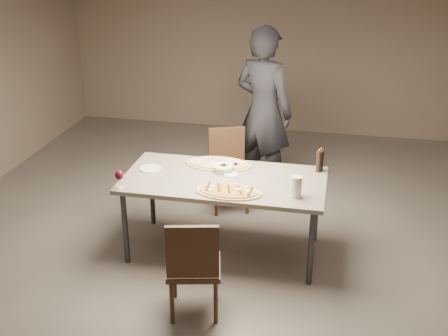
% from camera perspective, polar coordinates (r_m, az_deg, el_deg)
% --- Properties ---
extents(room, '(7.00, 7.00, 7.00)m').
position_cam_1_polar(room, '(4.77, -0.00, 6.07)').
color(room, '#625B54').
rests_on(room, ground).
extents(dining_table, '(1.80, 0.90, 0.75)m').
position_cam_1_polar(dining_table, '(5.02, -0.00, -1.64)').
color(dining_table, gray).
rests_on(dining_table, ground).
extents(zucchini_pizza, '(0.57, 0.31, 0.05)m').
position_cam_1_polar(zucchini_pizza, '(4.73, 0.51, -2.35)').
color(zucchini_pizza, tan).
rests_on(zucchini_pizza, dining_table).
extents(ham_pizza, '(0.62, 0.34, 0.04)m').
position_cam_1_polar(ham_pizza, '(5.27, -0.56, 0.45)').
color(ham_pizza, tan).
rests_on(ham_pizza, dining_table).
extents(bread_basket, '(0.19, 0.19, 0.07)m').
position_cam_1_polar(bread_basket, '(5.12, -0.04, 0.06)').
color(bread_basket, beige).
rests_on(bread_basket, dining_table).
extents(oil_dish, '(0.13, 0.13, 0.01)m').
position_cam_1_polar(oil_dish, '(5.05, 0.69, -0.67)').
color(oil_dish, white).
rests_on(oil_dish, dining_table).
extents(pepper_mill_left, '(0.06, 0.06, 0.23)m').
position_cam_1_polar(pepper_mill_left, '(5.19, 9.82, 0.84)').
color(pepper_mill_left, black).
rests_on(pepper_mill_left, dining_table).
extents(pepper_mill_right, '(0.06, 0.06, 0.22)m').
position_cam_1_polar(pepper_mill_right, '(5.17, 9.62, 0.70)').
color(pepper_mill_right, black).
rests_on(pepper_mill_right, dining_table).
extents(carafe, '(0.09, 0.09, 0.19)m').
position_cam_1_polar(carafe, '(4.66, 7.36, -1.91)').
color(carafe, silver).
rests_on(carafe, dining_table).
extents(wine_glass, '(0.07, 0.07, 0.17)m').
position_cam_1_polar(wine_glass, '(4.85, -10.58, -0.78)').
color(wine_glass, silver).
rests_on(wine_glass, dining_table).
extents(side_plate, '(0.20, 0.20, 0.01)m').
position_cam_1_polar(side_plate, '(5.23, -7.49, -0.05)').
color(side_plate, white).
rests_on(side_plate, dining_table).
extents(chair_near, '(0.49, 0.49, 0.86)m').
position_cam_1_polar(chair_near, '(4.29, -3.13, -9.66)').
color(chair_near, '#40291B').
rests_on(chair_near, ground).
extents(chair_far, '(0.52, 0.52, 0.86)m').
position_cam_1_polar(chair_far, '(5.98, 0.42, 0.40)').
color(chair_far, '#40291B').
rests_on(chair_far, ground).
extents(diner, '(0.81, 0.69, 1.88)m').
position_cam_1_polar(diner, '(6.21, 4.05, 5.76)').
color(diner, black).
rests_on(diner, ground).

